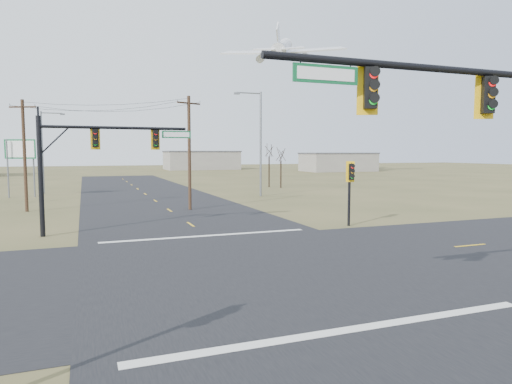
# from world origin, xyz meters

# --- Properties ---
(ground) EXTENTS (320.00, 320.00, 0.00)m
(ground) POSITION_xyz_m (0.00, 0.00, 0.00)
(ground) COLOR brown
(ground) RESTS_ON ground
(road_ew) EXTENTS (160.00, 14.00, 0.02)m
(road_ew) POSITION_xyz_m (0.00, 0.00, 0.01)
(road_ew) COLOR black
(road_ew) RESTS_ON ground
(road_ns) EXTENTS (14.00, 160.00, 0.02)m
(road_ns) POSITION_xyz_m (0.00, 0.00, 0.01)
(road_ns) COLOR black
(road_ns) RESTS_ON ground
(stop_bar_near) EXTENTS (12.00, 0.40, 0.01)m
(stop_bar_near) POSITION_xyz_m (0.00, -7.50, 0.03)
(stop_bar_near) COLOR silver
(stop_bar_near) RESTS_ON road_ns
(stop_bar_far) EXTENTS (12.00, 0.40, 0.01)m
(stop_bar_far) POSITION_xyz_m (0.00, 7.50, 0.03)
(stop_bar_far) COLOR silver
(stop_bar_far) RESTS_ON road_ns
(mast_arm_near) EXTENTS (11.14, 0.59, 7.69)m
(mast_arm_near) POSITION_xyz_m (4.82, -7.72, 5.58)
(mast_arm_near) COLOR black
(mast_arm_near) RESTS_ON ground
(mast_arm_far) EXTENTS (8.84, 0.47, 6.89)m
(mast_arm_far) POSITION_xyz_m (-5.87, 10.74, 4.99)
(mast_arm_far) COLOR black
(mast_arm_far) RESTS_ON ground
(pedestal_signal_ne) EXTENTS (0.67, 0.58, 4.28)m
(pedestal_signal_ne) POSITION_xyz_m (9.67, 7.72, 3.14)
(pedestal_signal_ne) COLOR black
(pedestal_signal_ne) RESTS_ON ground
(utility_pole_near) EXTENTS (2.15, 1.09, 9.49)m
(utility_pole_near) POSITION_xyz_m (1.71, 19.86, 4.93)
(utility_pole_near) COLOR #422C1C
(utility_pole_near) RESTS_ON ground
(utility_pole_far) EXTENTS (2.06, 1.04, 9.07)m
(utility_pole_far) POSITION_xyz_m (-11.04, 23.43, 4.72)
(utility_pole_far) COLOR #422C1C
(utility_pole_far) RESTS_ON ground
(highway_sign) EXTENTS (3.14, 1.24, 6.23)m
(highway_sign) POSITION_xyz_m (-12.88, 36.70, 4.40)
(highway_sign) COLOR slate
(highway_sign) RESTS_ON ground
(streetlight_a) EXTENTS (3.19, 0.42, 11.41)m
(streetlight_a) POSITION_xyz_m (11.43, 29.04, 6.41)
(streetlight_a) COLOR slate
(streetlight_a) RESTS_ON ground
(streetlight_c) EXTENTS (2.68, 0.28, 9.62)m
(streetlight_c) POSITION_xyz_m (-10.84, 40.93, 5.40)
(streetlight_c) COLOR slate
(streetlight_c) RESTS_ON ground
(bare_tree_c) EXTENTS (2.89, 2.89, 5.89)m
(bare_tree_c) POSITION_xyz_m (18.54, 39.07, 4.62)
(bare_tree_c) COLOR black
(bare_tree_c) RESTS_ON ground
(bare_tree_d) EXTENTS (3.23, 3.23, 6.43)m
(bare_tree_d) POSITION_xyz_m (17.72, 41.28, 5.18)
(bare_tree_d) COLOR black
(bare_tree_d) RESTS_ON ground
(warehouse_mid) EXTENTS (20.00, 12.00, 5.00)m
(warehouse_mid) POSITION_xyz_m (25.00, 110.00, 2.50)
(warehouse_mid) COLOR gray
(warehouse_mid) RESTS_ON ground
(warehouse_right) EXTENTS (18.00, 10.00, 4.50)m
(warehouse_right) POSITION_xyz_m (55.00, 85.00, 2.25)
(warehouse_right) COLOR gray
(warehouse_right) RESTS_ON ground
(jet_airliner) EXTENTS (24.51, 25.00, 12.71)m
(jet_airliner) POSITION_xyz_m (34.52, 74.82, 27.46)
(jet_airliner) COLOR silver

